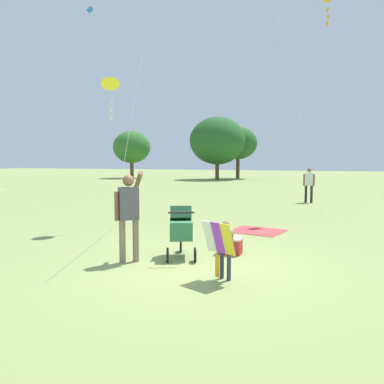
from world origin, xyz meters
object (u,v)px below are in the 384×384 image
Objects in this scene: child_with_butterfly_kite at (224,244)px; kite_adult_black at (111,86)px; stroller at (181,227)px; person_couple_left at (309,182)px; cooler_box at (231,245)px; picnic_blanket at (257,231)px; person_adult_flyer at (129,210)px.

child_with_butterfly_kite is 6.28m from kite_adult_black.
child_with_butterfly_kite is at bearing -44.72° from stroller.
person_couple_left is (4.93, 8.48, -3.00)m from kite_adult_black.
picnic_blanket is at bearing 87.72° from cooler_box.
stroller is 10.96m from person_couple_left.
cooler_box reaches higher than picnic_blanket.
child_with_butterfly_kite is 4.43m from picnic_blanket.
person_adult_flyer is 3.86× the size of cooler_box.
person_couple_left is 1.16× the size of picnic_blanket.
stroller is (0.79, 0.68, -0.39)m from person_adult_flyer.
kite_adult_black is 5.59m from cooler_box.
person_couple_left is at bearing 82.02° from picnic_blanket.
person_adult_flyer is at bearing -114.50° from picnic_blanket.
stroller is at bearing -147.90° from cooler_box.
kite_adult_black reaches higher than person_couple_left.
stroller is 3.43m from picnic_blanket.
stroller is at bearing 135.28° from child_with_butterfly_kite.
picnic_blanket is (-1.06, -7.54, -0.92)m from person_couple_left.
person_couple_left reaches higher than stroller.
cooler_box is at bearing -24.65° from kite_adult_black.
picnic_blanket is at bearing 13.73° from kite_adult_black.
picnic_blanket is (1.78, 3.91, -0.99)m from person_adult_flyer.
stroller reaches higher than cooler_box.
kite_adult_black is 9.30× the size of cooler_box.
child_with_butterfly_kite is 0.56× the size of person_adult_flyer.
cooler_box is at bearing -96.50° from person_couple_left.
person_adult_flyer is 11.80m from person_couple_left.
person_adult_flyer is 2.24m from cooler_box.
person_adult_flyer is 4.66m from kite_adult_black.
person_adult_flyer is 1.11× the size of person_couple_left.
child_with_butterfly_kite is 0.62× the size of person_couple_left.
child_with_butterfly_kite reaches higher than picnic_blanket.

